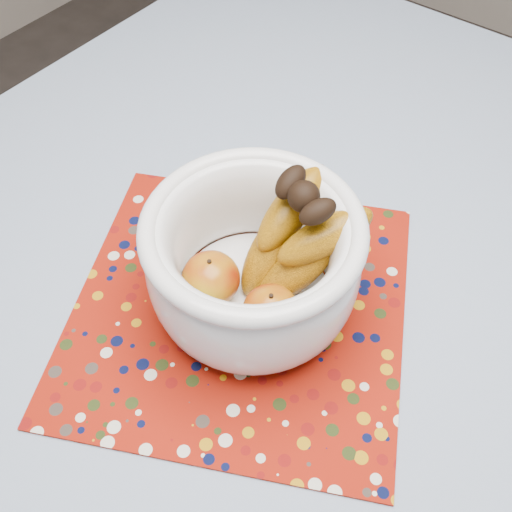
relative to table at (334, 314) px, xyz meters
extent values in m
plane|color=#2D2826|center=(0.00, 0.00, -0.67)|extent=(4.00, 4.00, 0.00)
cube|color=brown|center=(0.00, 0.00, 0.06)|extent=(1.20, 1.20, 0.04)
cylinder|color=brown|center=(-0.53, 0.53, -0.32)|extent=(0.06, 0.06, 0.71)
cube|color=slate|center=(0.00, 0.00, 0.08)|extent=(1.32, 1.32, 0.01)
cube|color=maroon|center=(-0.07, -0.12, 0.09)|extent=(0.54, 0.54, 0.00)
cylinder|color=white|center=(-0.06, -0.10, 0.10)|extent=(0.12, 0.12, 0.01)
cylinder|color=white|center=(-0.06, -0.10, 0.11)|extent=(0.18, 0.18, 0.01)
torus|color=white|center=(-0.06, -0.10, 0.23)|extent=(0.25, 0.25, 0.02)
ellipsoid|color=maroon|center=(-0.10, -0.13, 0.15)|extent=(0.07, 0.07, 0.06)
ellipsoid|color=maroon|center=(-0.02, -0.13, 0.15)|extent=(0.06, 0.06, 0.06)
sphere|color=black|center=(-0.04, -0.05, 0.25)|extent=(0.04, 0.04, 0.04)
camera|label=1|loc=(0.19, -0.43, 0.71)|focal=42.00mm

